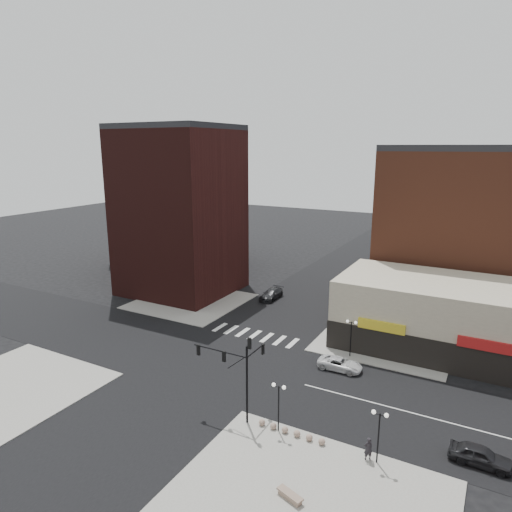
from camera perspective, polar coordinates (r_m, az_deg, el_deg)
The scene contains 21 objects.
ground at distance 50.52m, azimuth -4.67°, elevation -13.09°, with size 240.00×240.00×0.00m, color black.
road_ew at distance 50.52m, azimuth -4.67°, elevation -13.08°, with size 200.00×14.00×0.02m, color black.
road_ns at distance 50.52m, azimuth -4.67°, elevation -13.08°, with size 14.00×200.00×0.02m, color black.
sidewalk_nw at distance 69.19m, azimuth -8.17°, elevation -5.61°, with size 15.00×15.00×0.12m, color gray.
sidewalk_ne at distance 57.73m, azimuth 16.00°, elevation -10.00°, with size 15.00×15.00×0.12m, color gray.
sidewalk_se at distance 33.88m, azimuth 6.40°, elevation -28.32°, with size 18.00×14.00×0.12m, color gray.
sidewalk_sw at distance 51.07m, azimuth -28.61°, elevation -14.44°, with size 15.00×15.00×0.12m, color gray.
building_nw at distance 72.04m, azimuth -9.48°, elevation 5.31°, with size 16.00×15.00×25.00m, color #341310.
building_nw_low at distance 93.04m, azimuth -9.79°, elevation 3.08°, with size 20.00×18.00×12.00m, color #341310.
building_ne_midrise at distance 68.34m, azimuth 23.12°, elevation 2.68°, with size 18.00×15.00×22.00m, color brown.
building_ne_row at distance 56.16m, azimuth 22.85°, elevation -7.68°, with size 24.20×12.20×8.00m.
traffic_signal at distance 38.92m, azimuth -2.14°, elevation -13.44°, with size 5.59×3.09×7.77m.
street_lamp_se_a at distance 38.04m, azimuth 2.85°, elevation -17.01°, with size 1.22×0.32×4.16m.
street_lamp_se_b at distance 35.85m, azimuth 15.16°, elevation -19.61°, with size 1.22×0.32×4.16m.
street_lamp_ne at distance 51.20m, azimuth 11.82°, elevation -8.93°, with size 1.22×0.32×4.16m.
bollard_row at distance 39.21m, azimuth 4.39°, elevation -21.05°, with size 5.78×0.53×0.53m.
white_suv at distance 49.38m, azimuth 10.46°, elevation -13.12°, with size 2.11×4.58×1.27m, color silver.
dark_sedan_east at distance 39.69m, azimuth 26.24°, elevation -21.48°, with size 1.73×4.30×1.47m, color black.
dark_sedan_north at distance 69.43m, azimuth 1.92°, elevation -4.81°, with size 2.08×5.13×1.49m, color black.
pedestrian at distance 37.24m, azimuth 13.83°, elevation -22.34°, with size 0.66×0.43×1.81m, color black.
stone_bench at distance 33.79m, azimuth 4.26°, elevation -27.72°, with size 2.01×1.16×0.45m.
Camera 1 is at (25.08, -37.56, 22.64)m, focal length 32.00 mm.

